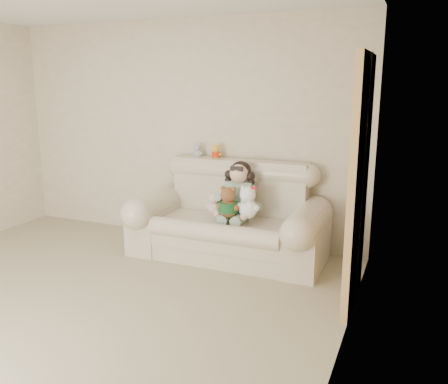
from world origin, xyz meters
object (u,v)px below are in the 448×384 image
cream_teddy (214,201)px  brown_teddy (228,199)px  sofa (228,211)px  white_cat (248,199)px  seated_child (239,190)px

cream_teddy → brown_teddy: bearing=-21.4°
brown_teddy → cream_teddy: bearing=177.6°
sofa → white_cat: (0.27, -0.11, 0.19)m
brown_teddy → cream_teddy: 0.19m
sofa → white_cat: size_ratio=5.12×
seated_child → brown_teddy: 0.25m
seated_child → cream_teddy: seated_child is taller
seated_child → white_cat: bearing=-47.9°
seated_child → white_cat: (0.17, -0.19, -0.04)m
seated_child → cream_teddy: size_ratio=2.26×
sofa → brown_teddy: size_ratio=5.40×
brown_teddy → sofa: bearing=125.9°
seated_child → sofa: bearing=-141.5°
seated_child → cream_teddy: 0.31m
seated_child → white_cat: seated_child is taller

